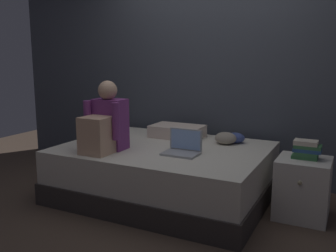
% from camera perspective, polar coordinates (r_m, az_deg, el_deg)
% --- Properties ---
extents(ground_plane, '(8.00, 8.00, 0.00)m').
position_cam_1_polar(ground_plane, '(3.53, 0.16, -12.69)').
color(ground_plane, '#47382D').
extents(wall_back, '(5.60, 0.10, 2.70)m').
position_cam_1_polar(wall_back, '(4.35, 7.36, 9.88)').
color(wall_back, '#424751').
rests_on(wall_back, ground_plane).
extents(bed, '(2.00, 1.50, 0.52)m').
position_cam_1_polar(bed, '(3.78, -0.52, -6.98)').
color(bed, '#332D2B').
rests_on(bed, ground_plane).
extents(nightstand, '(0.44, 0.46, 0.53)m').
position_cam_1_polar(nightstand, '(3.52, 19.77, -8.86)').
color(nightstand, beige).
rests_on(nightstand, ground_plane).
extents(person_sitting, '(0.39, 0.44, 0.66)m').
position_cam_1_polar(person_sitting, '(3.55, -9.58, 0.23)').
color(person_sitting, '#75337A').
rests_on(person_sitting, bed).
extents(laptop, '(0.32, 0.23, 0.22)m').
position_cam_1_polar(laptop, '(3.42, 2.25, -3.34)').
color(laptop, '#9EA0A5').
rests_on(laptop, bed).
extents(pillow, '(0.56, 0.36, 0.13)m').
position_cam_1_polar(pillow, '(4.12, 1.43, -0.81)').
color(pillow, beige).
rests_on(pillow, bed).
extents(book_stack, '(0.24, 0.15, 0.16)m').
position_cam_1_polar(book_stack, '(3.43, 20.30, -3.37)').
color(book_stack, '#387042').
rests_on(book_stack, nightstand).
extents(clothes_pile, '(0.28, 0.27, 0.12)m').
position_cam_1_polar(clothes_pile, '(3.87, 9.34, -1.81)').
color(clothes_pile, gray).
rests_on(clothes_pile, bed).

